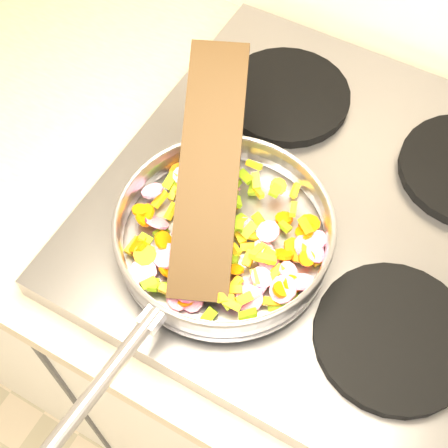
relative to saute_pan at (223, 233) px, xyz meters
The scene contains 7 objects.
cooktop 0.18m from the saute_pan, 54.63° to the left, with size 0.60×0.60×0.04m, color #939399.
grate_fl 0.06m from the saute_pan, behind, with size 0.19×0.19×0.02m, color black.
grate_fr 0.24m from the saute_pan, ahead, with size 0.19×0.19×0.02m, color black.
grate_bl 0.28m from the saute_pan, 99.34° to the left, with size 0.19×0.19×0.02m, color black.
saute_pan is the anchor object (origin of this frame).
vegetable_heap 0.01m from the saute_pan, ahead, with size 0.26×0.24×0.05m.
wooden_spatula 0.08m from the saute_pan, 134.55° to the left, with size 0.32×0.07×0.01m, color black.
Camera 1 is at (-0.60, 1.19, 1.64)m, focal length 50.00 mm.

